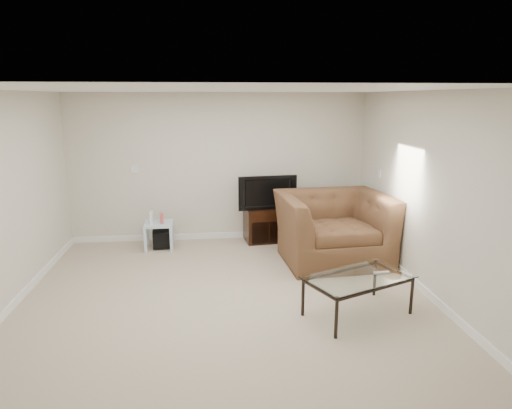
{
  "coord_description": "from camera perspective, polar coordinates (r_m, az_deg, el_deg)",
  "views": [
    {
      "loc": [
        -0.17,
        -5.2,
        2.42
      ],
      "look_at": [
        0.5,
        1.2,
        0.9
      ],
      "focal_mm": 32.0,
      "sensor_mm": 36.0,
      "label": 1
    }
  ],
  "objects": [
    {
      "name": "side_table",
      "position": [
        7.62,
        -12.0,
        -3.82
      ],
      "size": [
        0.46,
        0.46,
        0.43
      ],
      "primitive_type": null,
      "rotation": [
        0.0,
        0.0,
        0.03
      ],
      "color": "#A0B9C7",
      "rests_on": "floor"
    },
    {
      "name": "ceiling",
      "position": [
        5.21,
        -4.22,
        14.14
      ],
      "size": [
        5.0,
        5.0,
        0.0
      ],
      "primitive_type": "plane",
      "color": "white",
      "rests_on": "ground"
    },
    {
      "name": "wall_right",
      "position": [
        5.97,
        20.77,
        1.1
      ],
      "size": [
        0.02,
        5.0,
        2.5
      ],
      "primitive_type": "cube",
      "color": "silver",
      "rests_on": "ground"
    },
    {
      "name": "subwoofer",
      "position": [
        7.66,
        -11.76,
        -4.22
      ],
      "size": [
        0.3,
        0.3,
        0.27
      ],
      "primitive_type": "cube",
      "rotation": [
        0.0,
        0.0,
        0.1
      ],
      "color": "black",
      "rests_on": "floor"
    },
    {
      "name": "floor",
      "position": [
        5.74,
        -3.79,
        -11.68
      ],
      "size": [
        5.0,
        5.0,
        0.0
      ],
      "primitive_type": "plane",
      "color": "tan",
      "rests_on": "ground"
    },
    {
      "name": "coffee_table",
      "position": [
        5.38,
        12.58,
        -11.07
      ],
      "size": [
        1.34,
        1.08,
        0.46
      ],
      "primitive_type": null,
      "rotation": [
        0.0,
        0.0,
        0.42
      ],
      "color": "black",
      "rests_on": "floor"
    },
    {
      "name": "plate_right_outlet",
      "position": [
        7.34,
        15.58,
        -4.01
      ],
      "size": [
        0.02,
        0.08,
        0.12
      ],
      "primitive_type": "cube",
      "color": "white",
      "rests_on": "wall_right"
    },
    {
      "name": "plate_back",
      "position": [
        7.88,
        -14.94,
        4.29
      ],
      "size": [
        0.12,
        0.02,
        0.12
      ],
      "primitive_type": "cube",
      "color": "white",
      "rests_on": "wall_back"
    },
    {
      "name": "wall_back",
      "position": [
        7.79,
        -4.68,
        4.6
      ],
      "size": [
        5.0,
        0.02,
        2.5
      ],
      "primitive_type": "cube",
      "color": "silver",
      "rests_on": "ground"
    },
    {
      "name": "tv_stand",
      "position": [
        7.84,
        1.22,
        -2.48
      ],
      "size": [
        0.75,
        0.57,
        0.58
      ],
      "primitive_type": null,
      "rotation": [
        0.0,
        0.0,
        0.12
      ],
      "color": "black",
      "rests_on": "floor"
    },
    {
      "name": "game_case",
      "position": [
        7.52,
        -11.71,
        -1.64
      ],
      "size": [
        0.07,
        0.13,
        0.17
      ],
      "primitive_type": "cube",
      "rotation": [
        0.0,
        0.0,
        0.19
      ],
      "color": "#CC4C4C",
      "rests_on": "side_table"
    },
    {
      "name": "game_console",
      "position": [
        7.53,
        -12.94,
        -1.58
      ],
      "size": [
        0.05,
        0.15,
        0.2
      ],
      "primitive_type": "cube",
      "rotation": [
        0.0,
        0.0,
        0.02
      ],
      "color": "white",
      "rests_on": "side_table"
    },
    {
      "name": "remote",
      "position": [
        5.43,
        15.43,
        -8.22
      ],
      "size": [
        0.19,
        0.07,
        0.02
      ],
      "primitive_type": "cube",
      "rotation": [
        0.0,
        0.0,
        0.08
      ],
      "color": "#B2B2B7",
      "rests_on": "coffee_table"
    },
    {
      "name": "television",
      "position": [
        7.67,
        1.29,
        1.63
      ],
      "size": [
        0.94,
        0.28,
        0.57
      ],
      "primitive_type": "imported",
      "rotation": [
        0.0,
        0.0,
        0.11
      ],
      "color": "black",
      "rests_on": "tv_stand"
    },
    {
      "name": "plate_right_switch",
      "position": [
        7.4,
        15.2,
        3.72
      ],
      "size": [
        0.02,
        0.09,
        0.13
      ],
      "primitive_type": "cube",
      "color": "white",
      "rests_on": "wall_right"
    },
    {
      "name": "dvd_player",
      "position": [
        7.75,
        1.29,
        -1.17
      ],
      "size": [
        0.45,
        0.34,
        0.06
      ],
      "primitive_type": "cube",
      "rotation": [
        0.0,
        0.0,
        0.12
      ],
      "color": "black",
      "rests_on": "tv_stand"
    },
    {
      "name": "recliner",
      "position": [
        6.88,
        9.69,
        -1.5
      ],
      "size": [
        1.64,
        1.13,
        1.37
      ],
      "primitive_type": "imported",
      "rotation": [
        0.0,
        0.0,
        0.07
      ],
      "color": "#583220",
      "rests_on": "floor"
    }
  ]
}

